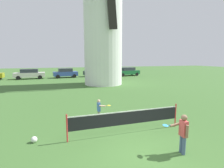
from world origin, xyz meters
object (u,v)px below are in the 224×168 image
at_px(windmill, 103,21).
at_px(player_near, 183,132).
at_px(tennis_net, 127,118).
at_px(parked_car_black, 96,72).
at_px(player_far, 99,109).
at_px(stray_ball, 34,139).
at_px(parked_car_cream, 30,74).
at_px(parked_car_blue, 65,73).
at_px(parked_car_green, 128,71).

relative_size(windmill, player_near, 12.06).
relative_size(windmill, tennis_net, 3.26).
bearing_deg(parked_car_black, tennis_net, -99.99).
distance_m(player_far, stray_ball, 3.40).
relative_size(player_near, player_far, 1.22).
bearing_deg(windmill, player_far, -106.50).
xyz_separation_m(tennis_net, stray_ball, (-3.68, 0.36, -0.57)).
relative_size(player_far, parked_car_cream, 0.24).
xyz_separation_m(player_near, parked_car_cream, (-7.65, 25.61, 0.04)).
xyz_separation_m(parked_car_cream, parked_car_blue, (5.48, 0.20, -0.00)).
distance_m(tennis_net, parked_car_black, 24.69).
distance_m(player_near, player_far, 4.39).
height_order(player_near, stray_ball, player_near).
height_order(tennis_net, player_near, player_near).
relative_size(tennis_net, player_far, 4.52).
bearing_deg(stray_ball, tennis_net, -5.53).
distance_m(parked_car_cream, parked_car_black, 10.82).
relative_size(tennis_net, parked_car_black, 1.14).
bearing_deg(stray_ball, parked_car_black, 71.61).
relative_size(player_far, parked_car_black, 0.25).
bearing_deg(player_far, parked_car_blue, 90.85).
distance_m(player_near, parked_car_black, 26.56).
distance_m(windmill, parked_car_blue, 12.24).
height_order(player_far, parked_car_blue, parked_car_blue).
distance_m(stray_ball, parked_car_cream, 23.38).
distance_m(player_far, parked_car_green, 24.00).
xyz_separation_m(tennis_net, player_near, (1.13, -2.06, 0.08)).
distance_m(windmill, stray_ball, 17.22).
height_order(parked_car_cream, parked_car_blue, same).
distance_m(tennis_net, player_far, 2.05).
bearing_deg(parked_car_green, windmill, -128.66).
bearing_deg(player_near, player_far, 114.87).
xyz_separation_m(windmill, player_far, (-3.69, -12.45, -6.96)).
bearing_deg(player_far, stray_ball, -152.15).
xyz_separation_m(windmill, parked_car_blue, (-4.01, 9.37, -6.78)).
height_order(windmill, parked_car_cream, windmill).
bearing_deg(windmill, parked_car_blue, 113.17).
relative_size(parked_car_blue, parked_car_green, 0.87).
xyz_separation_m(player_far, parked_car_black, (5.00, 22.39, 0.18)).
bearing_deg(parked_car_green, player_far, -116.88).
distance_m(stray_ball, parked_car_blue, 23.55).
relative_size(stray_ball, parked_car_green, 0.05).
bearing_deg(player_near, tennis_net, 118.85).
xyz_separation_m(windmill, stray_ball, (-6.66, -14.02, -7.47)).
bearing_deg(player_near, windmill, 83.60).
xyz_separation_m(windmill, parked_car_green, (7.16, 8.95, -6.78)).
bearing_deg(player_near, parked_car_green, 70.47).
xyz_separation_m(player_near, stray_ball, (-4.82, 2.41, -0.65)).
bearing_deg(stray_ball, windmill, 64.60).
relative_size(windmill, player_far, 14.76).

